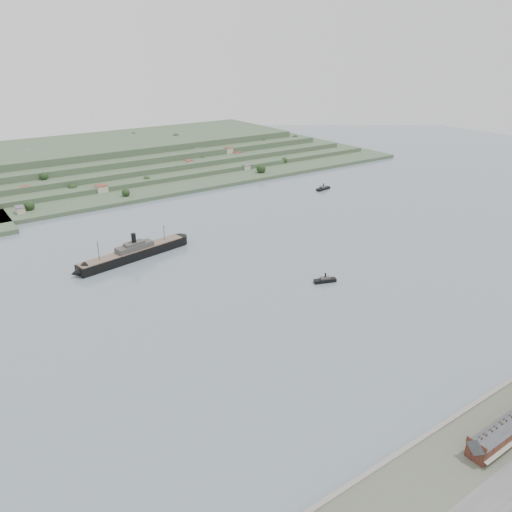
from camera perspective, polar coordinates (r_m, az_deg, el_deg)
ground at (r=338.84m, az=2.95°, el=-3.11°), size 1400.00×1400.00×0.00m
far_peninsula at (r=681.91m, az=-16.04°, el=10.55°), size 760.00×309.00×30.00m
steamship at (r=384.52m, az=-14.18°, el=0.19°), size 98.52×27.90×23.77m
tugboat at (r=342.01m, az=7.90°, el=-2.74°), size 15.79×9.12×6.89m
ferry_east at (r=564.04m, az=7.69°, el=7.69°), size 20.00×8.81×7.25m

